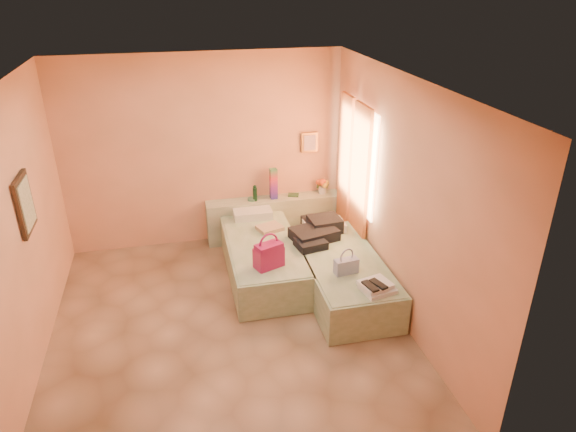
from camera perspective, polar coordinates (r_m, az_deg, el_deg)
The scene contains 16 objects.
ground at distance 6.16m, azimuth -6.52°, elevation -12.16°, with size 4.50×4.50×0.00m, color tan.
room_walls at distance 5.81m, azimuth -6.09°, elevation 5.67°, with size 4.02×4.51×2.81m.
headboard_ledge at distance 7.89m, azimuth -1.55°, elevation -0.18°, with size 2.05×0.30×0.65m, color #ACBB99.
bed_left at distance 6.95m, azimuth -2.81°, elevation -4.71°, with size 0.90×2.00×0.50m, color #A8BA96.
bed_right at distance 6.61m, azimuth 5.99°, elevation -6.56°, with size 0.90×2.00×0.50m, color #A8BA96.
water_bottle at distance 7.63m, azimuth -3.69°, elevation 2.51°, with size 0.07×0.07×0.23m, color #133420.
rainbow_box at distance 7.67m, azimuth -1.62°, elevation 3.62°, with size 0.10×0.10×0.47m, color #A31450.
small_dish at distance 7.69m, azimuth -4.01°, elevation 1.87°, with size 0.13×0.13×0.03m, color #468065.
green_book at distance 7.83m, azimuth 0.61°, elevation 2.36°, with size 0.16×0.12×0.03m, color #2A4E2D.
flower_vase at distance 7.89m, azimuth 3.87°, elevation 3.48°, with size 0.21×0.21×0.28m, color silver.
magenta_handbag at distance 6.20m, azimuth -2.15°, elevation -4.34°, with size 0.34×0.19×0.32m, color #A31450.
khaki_garment at distance 7.12m, azimuth -2.04°, elevation -1.34°, with size 0.33×0.26×0.06m, color tan.
clothes_pile at distance 6.87m, azimuth 3.34°, elevation -1.80°, with size 0.63×0.63×0.19m, color black.
blue_handbag at distance 6.14m, azimuth 6.48°, elevation -5.55°, with size 0.29×0.12×0.18m, color #3A4E8B.
towel_stack at distance 5.89m, azimuth 9.93°, elevation -7.78°, with size 0.35×0.30×0.10m, color white.
sandal_pair at distance 5.80m, azimuth 9.61°, elevation -7.62°, with size 0.17×0.23×0.02m, color black.
Camera 1 is at (-0.44, -4.86, 3.75)m, focal length 32.00 mm.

